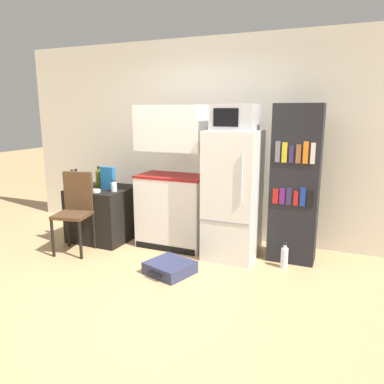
# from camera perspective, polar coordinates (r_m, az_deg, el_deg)

# --- Properties ---
(ground_plane) EXTENTS (24.00, 24.00, 0.00)m
(ground_plane) POSITION_cam_1_polar(r_m,az_deg,el_deg) (3.82, -8.45, -14.97)
(ground_plane) COLOR tan
(wall_back) EXTENTS (6.40, 0.10, 2.69)m
(wall_back) POSITION_cam_1_polar(r_m,az_deg,el_deg) (5.15, 4.84, 7.85)
(wall_back) COLOR silver
(wall_back) RESTS_ON ground_plane
(side_table) EXTENTS (0.77, 0.76, 0.72)m
(side_table) POSITION_cam_1_polar(r_m,az_deg,el_deg) (5.31, -13.25, -3.17)
(side_table) COLOR black
(side_table) RESTS_ON ground_plane
(kitchen_hutch) EXTENTS (0.89, 0.52, 1.81)m
(kitchen_hutch) POSITION_cam_1_polar(r_m,az_deg,el_deg) (4.79, -2.95, 1.25)
(kitchen_hutch) COLOR white
(kitchen_hutch) RESTS_ON ground_plane
(refrigerator) EXTENTS (0.60, 0.64, 1.52)m
(refrigerator) POSITION_cam_1_polar(r_m,az_deg,el_deg) (4.46, 6.25, -0.48)
(refrigerator) COLOR silver
(refrigerator) RESTS_ON ground_plane
(microwave) EXTENTS (0.49, 0.38, 0.29)m
(microwave) POSITION_cam_1_polar(r_m,az_deg,el_deg) (4.35, 6.52, 11.27)
(microwave) COLOR #B7B7BC
(microwave) RESTS_ON refrigerator
(bookshelf) EXTENTS (0.53, 0.31, 1.82)m
(bookshelf) POSITION_cam_1_polar(r_m,az_deg,el_deg) (4.44, 15.42, 1.06)
(bookshelf) COLOR black
(bookshelf) RESTS_ON ground_plane
(bottle_olive_oil) EXTENTS (0.09, 0.09, 0.29)m
(bottle_olive_oil) POSITION_cam_1_polar(r_m,az_deg,el_deg) (5.24, -13.96, 1.99)
(bottle_olive_oil) COLOR #566619
(bottle_olive_oil) RESTS_ON side_table
(bottle_clear_short) EXTENTS (0.08, 0.08, 0.15)m
(bottle_clear_short) POSITION_cam_1_polar(r_m,az_deg,el_deg) (4.95, -11.83, 0.78)
(bottle_clear_short) COLOR silver
(bottle_clear_short) RESTS_ON side_table
(bottle_wine_dark) EXTENTS (0.06, 0.06, 0.27)m
(bottle_wine_dark) POSITION_cam_1_polar(r_m,az_deg,el_deg) (5.19, -17.74, 1.57)
(bottle_wine_dark) COLOR black
(bottle_wine_dark) RESTS_ON side_table
(bottle_blue_soda) EXTENTS (0.07, 0.07, 0.30)m
(bottle_blue_soda) POSITION_cam_1_polar(r_m,az_deg,el_deg) (5.04, -17.18, 1.45)
(bottle_blue_soda) COLOR #1E47A3
(bottle_blue_soda) RESTS_ON side_table
(bowl) EXTENTS (0.13, 0.13, 0.03)m
(bowl) POSITION_cam_1_polar(r_m,az_deg,el_deg) (4.96, -14.48, 0.16)
(bowl) COLOR silver
(bowl) RESTS_ON side_table
(cereal_box) EXTENTS (0.19, 0.07, 0.30)m
(cereal_box) POSITION_cam_1_polar(r_m,az_deg,el_deg) (5.09, -12.68, 2.07)
(cereal_box) COLOR #1E66A8
(cereal_box) RESTS_ON side_table
(chair) EXTENTS (0.47, 0.48, 1.00)m
(chair) POSITION_cam_1_polar(r_m,az_deg,el_deg) (4.89, -17.29, -1.91)
(chair) COLOR black
(chair) RESTS_ON ground_plane
(suitcase_large_flat) EXTENTS (0.56, 0.54, 0.13)m
(suitcase_large_flat) POSITION_cam_1_polar(r_m,az_deg,el_deg) (4.18, -3.39, -11.43)
(suitcase_large_flat) COLOR navy
(suitcase_large_flat) RESTS_ON ground_plane
(water_bottle_front) EXTENTS (0.08, 0.08, 0.30)m
(water_bottle_front) POSITION_cam_1_polar(r_m,az_deg,el_deg) (4.41, 13.90, -9.61)
(water_bottle_front) COLOR silver
(water_bottle_front) RESTS_ON ground_plane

